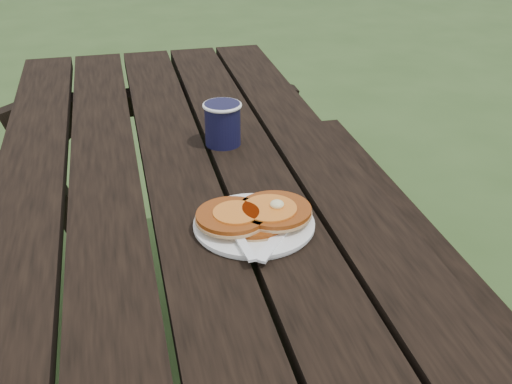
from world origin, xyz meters
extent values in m
cube|color=black|center=(0.00, 0.00, 0.73)|extent=(0.75, 1.80, 0.04)
cube|color=black|center=(0.55, 0.00, 0.43)|extent=(0.25, 1.80, 0.04)
cylinder|color=white|center=(0.10, -0.24, 0.76)|extent=(0.27, 0.27, 0.01)
cylinder|color=#923E10|center=(0.10, -0.24, 0.77)|extent=(0.13, 0.13, 0.01)
cylinder|color=#923E10|center=(0.06, -0.24, 0.78)|extent=(0.12, 0.12, 0.01)
cylinder|color=#923E10|center=(0.14, -0.24, 0.78)|extent=(0.13, 0.13, 0.01)
cylinder|color=#C7641C|center=(0.13, -0.24, 0.79)|extent=(0.10, 0.10, 0.00)
ellipsoid|color=#F4E59E|center=(0.14, -0.24, 0.79)|extent=(0.02, 0.02, 0.02)
cube|color=white|center=(0.14, -0.29, 0.76)|extent=(0.12, 0.16, 0.00)
cylinder|color=black|center=(0.11, 0.12, 0.80)|extent=(0.08, 0.08, 0.10)
torus|color=white|center=(0.11, 0.12, 0.84)|extent=(0.09, 0.09, 0.01)
cylinder|color=black|center=(0.11, 0.12, 0.84)|extent=(0.07, 0.07, 0.01)
camera|label=1|loc=(-0.12, -1.18, 1.35)|focal=45.00mm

